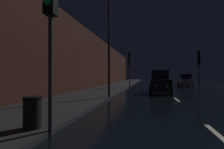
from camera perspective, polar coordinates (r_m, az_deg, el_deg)
ground at (r=27.01m, az=15.99°, el=-3.93°), size 26.05×84.00×0.02m
sidewalk_left at (r=27.38m, az=1.56°, el=-3.72°), size 4.40×84.00×0.15m
building_facade_left at (r=24.63m, az=-5.89°, el=4.16°), size 0.80×63.00×7.24m
lane_centerline at (r=18.94m, az=17.77°, el=-5.43°), size 0.16×27.90×0.01m
traffic_light_far_right at (r=25.46m, az=26.59°, el=4.06°), size 0.36×0.48×4.98m
traffic_light_far_left at (r=24.57m, az=5.79°, el=4.28°), size 0.38×0.48×5.03m
streetlamp_overhead at (r=12.90m, az=0.89°, el=15.60°), size 1.70×0.44×8.02m
trash_bin_curbside at (r=5.72m, az=-24.61°, el=-11.16°), size 0.55×0.55×0.93m
car_approaching_headlights at (r=17.77m, az=15.35°, el=-2.53°), size 2.02×4.37×2.20m
car_parked_right_far at (r=29.51m, az=22.93°, el=-1.88°), size 1.76×3.82×1.92m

